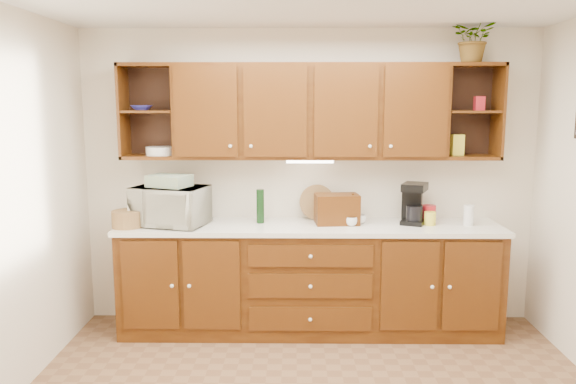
{
  "coord_description": "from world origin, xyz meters",
  "views": [
    {
      "loc": [
        -0.13,
        -3.22,
        1.97
      ],
      "look_at": [
        -0.18,
        1.15,
        1.27
      ],
      "focal_mm": 35.0,
      "sensor_mm": 36.0,
      "label": 1
    }
  ],
  "objects_px": {
    "bread_box": "(337,209)",
    "potted_plant": "(475,39)",
    "microwave": "(170,206)",
    "coffee_maker": "(414,204)"
  },
  "relations": [
    {
      "from": "bread_box",
      "to": "potted_plant",
      "type": "xyz_separation_m",
      "value": [
        1.12,
        0.07,
        1.42
      ]
    },
    {
      "from": "microwave",
      "to": "coffee_maker",
      "type": "xyz_separation_m",
      "value": [
        2.07,
        0.1,
        0.0
      ]
    },
    {
      "from": "microwave",
      "to": "potted_plant",
      "type": "distance_m",
      "value": 2.89
    },
    {
      "from": "coffee_maker",
      "to": "potted_plant",
      "type": "height_order",
      "value": "potted_plant"
    },
    {
      "from": "coffee_maker",
      "to": "potted_plant",
      "type": "bearing_deg",
      "value": 28.29
    },
    {
      "from": "bread_box",
      "to": "coffee_maker",
      "type": "xyz_separation_m",
      "value": [
        0.66,
        0.03,
        0.04
      ]
    },
    {
      "from": "coffee_maker",
      "to": "potted_plant",
      "type": "relative_size",
      "value": 0.89
    },
    {
      "from": "microwave",
      "to": "coffee_maker",
      "type": "distance_m",
      "value": 2.07
    },
    {
      "from": "microwave",
      "to": "coffee_maker",
      "type": "height_order",
      "value": "coffee_maker"
    },
    {
      "from": "microwave",
      "to": "potted_plant",
      "type": "height_order",
      "value": "potted_plant"
    }
  ]
}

